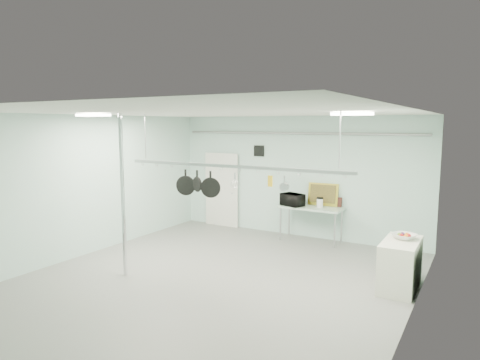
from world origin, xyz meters
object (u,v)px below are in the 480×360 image
Objects in this scene: pot_rack at (230,165)px; skillet_right at (210,185)px; skillet_mid at (197,181)px; prep_table at (311,209)px; skillet_left at (186,182)px; fruit_bowl at (404,236)px; side_cabinet at (400,265)px; chrome_pole at (123,196)px; coffee_canister at (320,203)px; microwave at (293,200)px.

pot_rack is 9.02× the size of skillet_right.
pot_rack is 11.11× the size of skillet_mid.
prep_table is 3.70× the size of skillet_mid.
skillet_left reaches higher than prep_table.
skillet_mid is at bearing -19.83° from skillet_left.
skillet_left is (-1.45, -3.30, 0.99)m from prep_table.
skillet_right is at bearing -159.95° from fruit_bowl.
side_cabinet is at bearing -40.79° from prep_table.
side_cabinet is 0.25× the size of pot_rack.
skillet_mid is 0.81× the size of skillet_right.
chrome_pole reaches higher than fruit_bowl.
pot_rack is at bearing -157.22° from fruit_bowl.
pot_rack is (-2.95, -1.10, 1.78)m from side_cabinet.
skillet_mid is (-1.39, -3.33, 0.85)m from coffee_canister.
skillet_left reaches higher than fruit_bowl.
prep_table is at bearing 83.09° from pot_rack.
microwave is 0.69m from coffee_canister.
skillet_left is (-1.05, 0.00, -0.41)m from pot_rack.
side_cabinet is (4.85, 2.00, -1.15)m from chrome_pole.
side_cabinet is 3.27m from coffee_canister.
prep_table is at bearing -173.03° from coffee_canister.
pot_rack is at bearing -159.55° from side_cabinet.
fruit_bowl is 4.30m from skillet_left.
skillet_right is (-1.07, -3.33, 0.80)m from coffee_canister.
pot_rack reaches higher than skillet_mid.
skillet_mid is at bearing -112.61° from coffee_canister.
coffee_canister is (0.22, 0.03, 0.18)m from prep_table.
coffee_canister reaches higher than side_cabinet.
microwave is 1.08× the size of skillet_left.
chrome_pole reaches higher than skillet_right.
microwave is at bearing 64.83° from skillet_right.
fruit_bowl is 3.74m from skillet_right.
fruit_bowl is (2.97, 1.25, -1.28)m from pot_rack.
chrome_pole is 2.67× the size of side_cabinet.
microwave is 3.59m from fruit_bowl.
pot_rack is 1.13m from skillet_left.
skillet_left and skillet_mid have the same top height.
skillet_left is (-4.00, -1.10, 1.37)m from side_cabinet.
skillet_mid is (-3.74, -1.25, 0.92)m from fruit_bowl.
fruit_bowl is at bearing 167.83° from microwave.
coffee_canister is 0.51× the size of skillet_mid.
coffee_canister reaches higher than prep_table.
prep_table is at bearing 141.40° from fruit_bowl.
skillet_right is (-0.85, -3.30, 0.99)m from prep_table.
chrome_pole is 1.47m from skillet_mid.
chrome_pole is at bearing -154.65° from pot_rack.
side_cabinet is at bearing 22.41° from chrome_pole.
skillet_mid is at bearing -163.51° from side_cabinet.
pot_rack is 0.85m from skillet_mid.
prep_table is at bearing 61.29° from chrome_pole.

